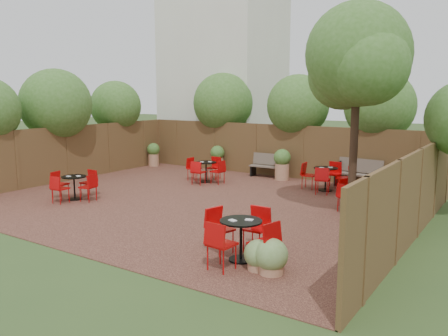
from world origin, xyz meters
The scene contains 13 objects.
ground centered at (0.00, 0.00, 0.00)m, with size 80.00×80.00×0.00m, color #354F23.
courtyard_paving centered at (0.00, 0.00, 0.01)m, with size 12.00×10.00×0.02m, color #321A14.
fence_back centered at (0.00, 5.00, 1.00)m, with size 12.00×0.08×2.00m, color #52391E.
fence_left centered at (-6.00, 0.00, 1.00)m, with size 0.08×10.00×2.00m, color #52391E.
fence_right centered at (6.00, 0.00, 1.00)m, with size 0.08×10.00×2.00m, color #52391E.
neighbour_building centered at (-4.50, 8.00, 4.00)m, with size 5.00×4.00×8.00m, color silver.
overhang_foliage centered at (-2.09, 3.08, 2.71)m, with size 15.34×10.60×2.57m.
courtyard_tree centered at (4.26, 0.71, 3.95)m, with size 2.73×2.63×5.39m.
park_bench_left centered at (-0.18, 4.62, 0.48)m, with size 1.46×0.54×0.89m.
park_bench_right centered at (3.26, 4.63, 0.52)m, with size 1.61×0.67×0.97m.
bistro_tables centered at (1.22, 0.30, 0.45)m, with size 9.03×8.57×0.92m.
planters centered at (-0.02, 3.55, 0.61)m, with size 11.88×4.01×1.14m.
low_shrubs centered at (4.86, -3.03, 0.33)m, with size 2.27×2.17×0.71m.
Camera 1 is at (7.91, -10.68, 3.22)m, focal length 36.95 mm.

